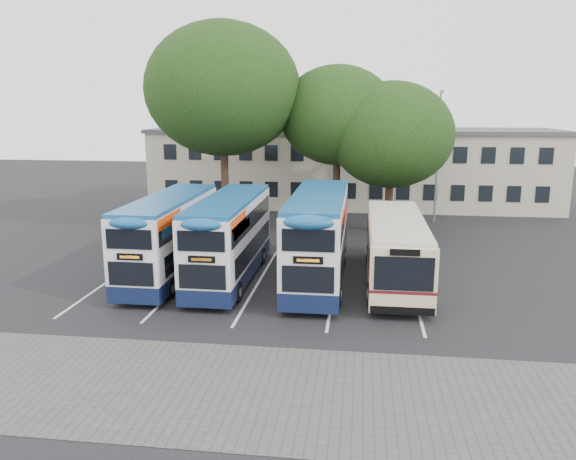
% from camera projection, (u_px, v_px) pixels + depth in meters
% --- Properties ---
extents(ground, '(120.00, 120.00, 0.00)m').
position_uv_depth(ground, '(334.00, 328.00, 20.71)').
color(ground, black).
rests_on(ground, ground).
extents(paving_strip, '(40.00, 6.00, 0.01)m').
position_uv_depth(paving_strip, '(256.00, 391.00, 16.12)').
color(paving_strip, '#595654').
rests_on(paving_strip, ground).
extents(bay_lines, '(14.12, 11.00, 0.01)m').
position_uv_depth(bay_lines, '(258.00, 283.00, 26.02)').
color(bay_lines, silver).
rests_on(bay_lines, ground).
extents(depot_building, '(32.40, 8.40, 6.20)m').
position_uv_depth(depot_building, '(351.00, 166.00, 46.15)').
color(depot_building, '#BCB297').
rests_on(depot_building, ground).
extents(lamp_post, '(0.25, 1.05, 9.06)m').
position_uv_depth(lamp_post, '(438.00, 150.00, 38.18)').
color(lamp_post, gray).
rests_on(lamp_post, ground).
extents(tree_left, '(9.86, 9.86, 13.24)m').
position_uv_depth(tree_left, '(223.00, 89.00, 35.33)').
color(tree_left, black).
rests_on(tree_left, ground).
extents(tree_mid, '(7.54, 7.54, 10.63)m').
position_uv_depth(tree_mid, '(338.00, 115.00, 36.25)').
color(tree_mid, black).
rests_on(tree_mid, ground).
extents(tree_right, '(7.84, 7.84, 9.58)m').
position_uv_depth(tree_right, '(391.00, 135.00, 35.26)').
color(tree_right, black).
rests_on(tree_right, ground).
extents(bus_dd_left, '(2.25, 9.30, 3.87)m').
position_uv_depth(bus_dd_left, '(170.00, 233.00, 26.50)').
color(bus_dd_left, '#101A3D').
rests_on(bus_dd_left, ground).
extents(bus_dd_mid, '(2.27, 9.38, 3.91)m').
position_uv_depth(bus_dd_mid, '(230.00, 235.00, 26.12)').
color(bus_dd_mid, '#101A3D').
rests_on(bus_dd_mid, ground).
extents(bus_dd_right, '(2.41, 9.94, 4.14)m').
position_uv_depth(bus_dd_right, '(318.00, 234.00, 25.76)').
color(bus_dd_right, '#101A3D').
rests_on(bus_dd_right, ground).
extents(bus_single, '(2.57, 10.11, 3.02)m').
position_uv_depth(bus_single, '(396.00, 246.00, 25.87)').
color(bus_single, beige).
rests_on(bus_single, ground).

